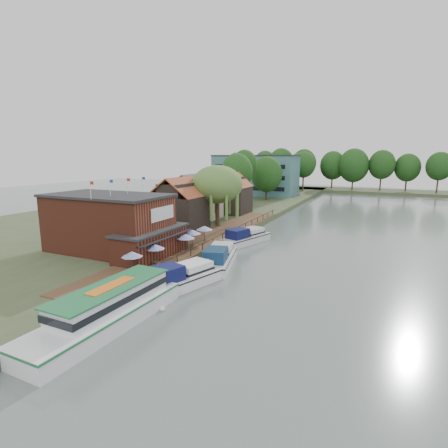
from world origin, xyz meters
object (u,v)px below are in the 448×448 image
at_px(cruiser_0, 181,275).
at_px(swan, 162,308).
at_px(pub, 121,224).
at_px(hotel_block, 256,175).
at_px(cruiser_1, 219,255).
at_px(umbrella_1, 155,255).
at_px(umbrella_4, 204,234).
at_px(tour_boat, 105,307).
at_px(umbrella_2, 186,243).
at_px(cottage_b, 194,197).
at_px(umbrella_3, 192,239).
at_px(cruiser_2, 246,235).
at_px(willow, 217,196).
at_px(cottage_c, 231,193).
at_px(umbrella_0, 132,263).
at_px(cottage_a, 179,204).

distance_m(cruiser_0, swan, 5.62).
xyz_separation_m(pub, hotel_block, (-8.00, 71.00, 2.50)).
bearing_deg(hotel_block, cruiser_1, -73.64).
bearing_deg(umbrella_1, umbrella_4, 89.00).
bearing_deg(tour_boat, umbrella_2, 101.63).
relative_size(hotel_block, swan, 57.73).
bearing_deg(hotel_block, cottage_b, -85.03).
height_order(umbrella_3, cruiser_1, umbrella_3).
relative_size(umbrella_1, cruiser_1, 0.22).
bearing_deg(umbrella_1, umbrella_2, 84.75).
bearing_deg(umbrella_4, tour_boat, -81.12).
bearing_deg(cruiser_2, umbrella_4, -102.55).
bearing_deg(cruiser_0, cruiser_2, 108.77).
xyz_separation_m(umbrella_3, cruiser_1, (5.05, -2.44, -0.98)).
xyz_separation_m(willow, swan, (9.50, -30.15, -5.99)).
relative_size(pub, tour_boat, 1.39).
distance_m(umbrella_4, swan, 19.55).
relative_size(umbrella_1, tour_boat, 0.17).
height_order(cruiser_1, tour_boat, tour_boat).
bearing_deg(pub, umbrella_3, 38.59).
relative_size(pub, umbrella_1, 8.42).
relative_size(cottage_c, umbrella_0, 3.58).
height_order(cruiser_0, cruiser_1, cruiser_1).
bearing_deg(hotel_block, tour_boat, -77.63).
distance_m(cottage_c, swan, 46.30).
bearing_deg(umbrella_0, swan, -32.07).
height_order(pub, cruiser_1, pub).
relative_size(hotel_block, umbrella_3, 10.69).
distance_m(cottage_c, umbrella_1, 37.51).
xyz_separation_m(umbrella_3, cruiser_2, (3.91, 9.23, -1.06)).
distance_m(cottage_b, tour_boat, 42.09).
relative_size(cruiser_1, tour_boat, 0.74).
distance_m(umbrella_1, cruiser_2, 17.91).
bearing_deg(cruiser_2, cruiser_0, -70.34).
xyz_separation_m(umbrella_1, umbrella_4, (0.20, 11.13, 0.00)).
relative_size(umbrella_0, cruiser_2, 0.23).
bearing_deg(umbrella_0, cruiser_2, 78.89).
xyz_separation_m(umbrella_1, umbrella_3, (-0.07, 8.24, 0.00)).
xyz_separation_m(cottage_b, umbrella_3, (10.89, -19.50, -2.96)).
distance_m(cottage_a, umbrella_0, 22.75).
distance_m(cruiser_0, cruiser_2, 19.56).
bearing_deg(umbrella_0, cottage_c, 99.45).
distance_m(cottage_a, cruiser_2, 12.47).
bearing_deg(cottage_a, willow, 48.01).
height_order(hotel_block, cottage_a, hotel_block).
xyz_separation_m(umbrella_4, tour_boat, (3.54, -22.67, -0.72)).
bearing_deg(umbrella_2, cruiser_1, 1.78).
relative_size(umbrella_1, umbrella_3, 1.00).
height_order(umbrella_0, umbrella_3, same).
bearing_deg(cottage_b, umbrella_3, -60.82).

